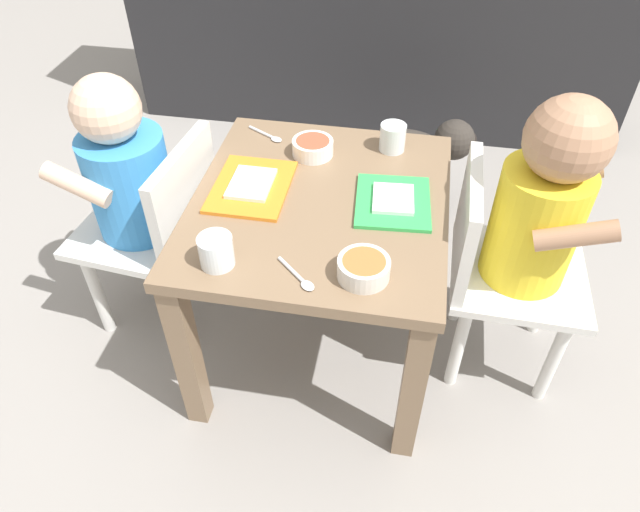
% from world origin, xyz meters
% --- Properties ---
extents(ground_plane, '(7.00, 7.00, 0.00)m').
position_xyz_m(ground_plane, '(0.00, 0.00, 0.00)').
color(ground_plane, gray).
extents(dining_table, '(0.51, 0.57, 0.44)m').
position_xyz_m(dining_table, '(0.00, 0.00, 0.36)').
color(dining_table, '#7A6047').
rests_on(dining_table, ground).
extents(seated_child_left, '(0.31, 0.31, 0.65)m').
position_xyz_m(seated_child_left, '(-0.41, 0.03, 0.41)').
color(seated_child_left, silver).
rests_on(seated_child_left, ground).
extents(seated_child_right, '(0.29, 0.29, 0.68)m').
position_xyz_m(seated_child_right, '(0.42, 0.03, 0.43)').
color(seated_child_right, silver).
rests_on(seated_child_right, ground).
extents(dog, '(0.42, 0.27, 0.30)m').
position_xyz_m(dog, '(0.14, 0.55, 0.20)').
color(dog, '#332D28').
rests_on(dog, ground).
extents(food_tray_left, '(0.15, 0.20, 0.02)m').
position_xyz_m(food_tray_left, '(-0.14, 0.01, 0.44)').
color(food_tray_left, orange).
rests_on(food_tray_left, dining_table).
extents(food_tray_right, '(0.16, 0.18, 0.02)m').
position_xyz_m(food_tray_right, '(0.14, 0.01, 0.44)').
color(food_tray_right, green).
rests_on(food_tray_right, dining_table).
extents(water_cup_left, '(0.06, 0.06, 0.06)m').
position_xyz_m(water_cup_left, '(-0.14, -0.21, 0.46)').
color(water_cup_left, white).
rests_on(water_cup_left, dining_table).
extents(water_cup_right, '(0.06, 0.06, 0.06)m').
position_xyz_m(water_cup_right, '(0.12, 0.21, 0.46)').
color(water_cup_right, white).
rests_on(water_cup_right, dining_table).
extents(cereal_bowl_left_side, '(0.09, 0.09, 0.04)m').
position_xyz_m(cereal_bowl_left_side, '(0.11, -0.20, 0.46)').
color(cereal_bowl_left_side, silver).
rests_on(cereal_bowl_left_side, dining_table).
extents(veggie_bowl_far, '(0.09, 0.09, 0.03)m').
position_xyz_m(veggie_bowl_far, '(-0.04, 0.16, 0.46)').
color(veggie_bowl_far, white).
rests_on(veggie_bowl_far, dining_table).
extents(spoon_by_left_tray, '(0.08, 0.08, 0.01)m').
position_xyz_m(spoon_by_left_tray, '(0.00, -0.22, 0.44)').
color(spoon_by_left_tray, silver).
rests_on(spoon_by_left_tray, dining_table).
extents(spoon_by_right_tray, '(0.09, 0.06, 0.01)m').
position_xyz_m(spoon_by_right_tray, '(-0.16, 0.21, 0.44)').
color(spoon_by_right_tray, silver).
rests_on(spoon_by_right_tray, dining_table).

